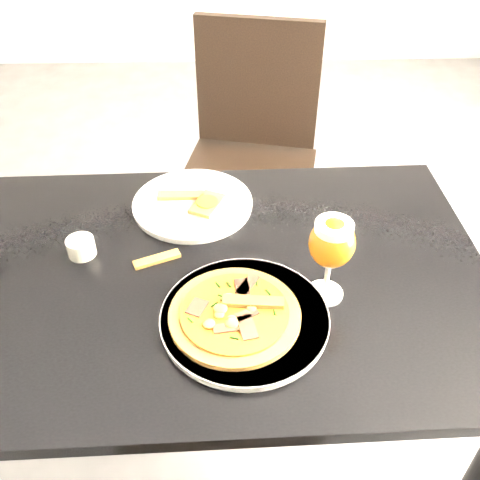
{
  "coord_description": "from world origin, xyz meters",
  "views": [
    {
      "loc": [
        0.21,
        -0.94,
        1.55
      ],
      "look_at": [
        0.24,
        -0.08,
        0.83
      ],
      "focal_mm": 40.0,
      "sensor_mm": 36.0,
      "label": 1
    }
  ],
  "objects_px": {
    "chair_far": "(250,157)",
    "pizza": "(235,314)",
    "beer_glass": "(332,244)",
    "dining_table": "(216,299)"
  },
  "relations": [
    {
      "from": "chair_far",
      "to": "pizza",
      "type": "relative_size",
      "value": 3.85
    },
    {
      "from": "pizza",
      "to": "beer_glass",
      "type": "relative_size",
      "value": 1.35
    },
    {
      "from": "dining_table",
      "to": "pizza",
      "type": "height_order",
      "value": "pizza"
    },
    {
      "from": "pizza",
      "to": "beer_glass",
      "type": "distance_m",
      "value": 0.23
    },
    {
      "from": "dining_table",
      "to": "beer_glass",
      "type": "xyz_separation_m",
      "value": [
        0.23,
        -0.08,
        0.23
      ]
    },
    {
      "from": "dining_table",
      "to": "pizza",
      "type": "distance_m",
      "value": 0.2
    },
    {
      "from": "pizza",
      "to": "beer_glass",
      "type": "height_order",
      "value": "beer_glass"
    },
    {
      "from": "chair_far",
      "to": "beer_glass",
      "type": "height_order",
      "value": "chair_far"
    },
    {
      "from": "dining_table",
      "to": "beer_glass",
      "type": "bearing_deg",
      "value": -20.21
    },
    {
      "from": "chair_far",
      "to": "beer_glass",
      "type": "bearing_deg",
      "value": -70.32
    }
  ]
}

